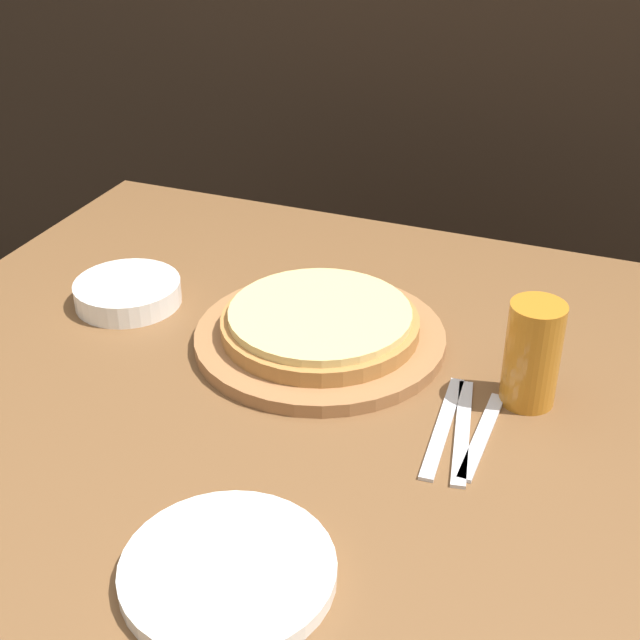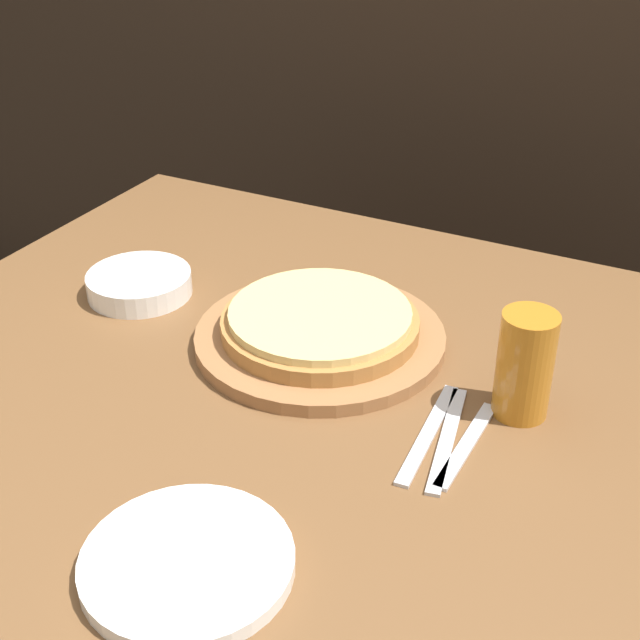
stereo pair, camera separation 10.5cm
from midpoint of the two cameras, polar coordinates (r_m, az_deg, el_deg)
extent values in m
cube|color=brown|center=(1.49, -4.33, -15.86)|extent=(1.17, 1.06, 0.78)
cylinder|color=#99663D|center=(1.29, -2.35, -1.21)|extent=(0.36, 0.36, 0.02)
cylinder|color=#A87038|center=(1.27, -2.37, -0.37)|extent=(0.29, 0.29, 0.02)
cylinder|color=#E0C175|center=(1.26, -2.39, 0.33)|extent=(0.26, 0.26, 0.01)
cylinder|color=#B7701E|center=(1.15, 10.92, -2.22)|extent=(0.07, 0.07, 0.14)
cylinder|color=white|center=(1.12, 11.23, 0.50)|extent=(0.07, 0.07, 0.02)
cylinder|color=white|center=(0.95, -9.22, -15.67)|extent=(0.22, 0.22, 0.02)
cylinder|color=white|center=(1.43, -14.28, 1.68)|extent=(0.17, 0.17, 0.04)
cube|color=silver|center=(1.13, 5.22, -6.86)|extent=(0.03, 0.21, 0.00)
cube|color=silver|center=(1.12, 6.44, -7.13)|extent=(0.06, 0.21, 0.00)
cube|color=silver|center=(1.12, 7.68, -7.40)|extent=(0.02, 0.18, 0.00)
camera|label=1|loc=(0.05, -92.38, -1.40)|focal=50.00mm
camera|label=2|loc=(0.05, 87.62, 1.40)|focal=50.00mm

